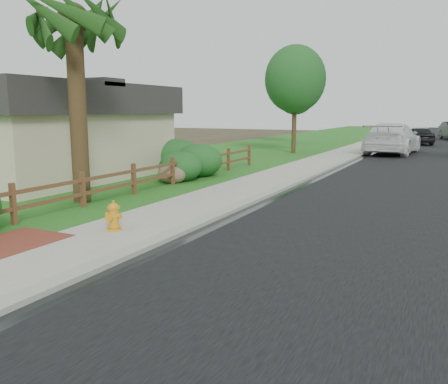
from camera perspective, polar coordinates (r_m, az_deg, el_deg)
The scene contains 20 objects.
ground at distance 10.08m, azimuth -12.37°, elevation -6.85°, with size 120.00×120.00×0.00m, color #362F1D.
road at distance 42.58m, azimuth 24.66°, elevation 5.09°, with size 8.00×90.00×0.02m, color black.
curb at distance 42.93m, azimuth 19.05°, elevation 5.55°, with size 0.40×90.00×0.12m, color gray.
wet_gutter at distance 42.89m, azimuth 19.51°, elevation 5.46°, with size 0.50×90.00×0.00m, color black.
sidewalk at distance 43.13m, azimuth 17.33°, elevation 5.64°, with size 2.20×90.00×0.10m, color gray.
grass_strip at distance 43.48m, azimuth 14.85°, elevation 5.76°, with size 1.60×90.00×0.06m, color #1C5D1A.
lawn_near at distance 44.84m, azimuth 8.31°, elevation 6.08°, with size 9.00×90.00×0.04m, color #1C5D1A.
brick_patch at distance 10.92m, azimuth -24.82°, elevation -5.94°, with size 1.60×2.40×0.11m, color brown.
ranch_fence at distance 17.09m, azimuth -8.36°, elevation 2.20°, with size 0.12×16.92×1.10m.
palm_tree at distance 15.38m, azimuth -17.71°, elevation 19.38°, with size 3.60×3.60×6.60m.
house at distance 22.44m, azimuth -23.34°, elevation 7.05°, with size 10.60×9.60×4.05m.
fire_hydrant at distance 11.24m, azimuth -13.12°, elevation -2.92°, with size 0.45×0.37×0.70m.
white_suv at distance 33.26m, azimuth 19.61°, elevation 6.10°, with size 2.81×6.92×2.01m, color white.
dark_car_mid at distance 43.33m, azimuth 22.37°, elevation 6.31°, with size 1.75×4.36×1.48m, color black.
boulder at distance 18.59m, azimuth -6.30°, elevation 2.16°, with size 1.18×0.88×0.79m, color brown.
shrub_b at distance 19.10m, azimuth -5.25°, elevation 3.04°, with size 1.74×1.74×1.22m, color #184117.
shrub_c at distance 20.37m, azimuth -3.03°, elevation 3.81°, with size 2.01×2.01×1.45m, color #184117.
shrub_d at distance 22.47m, azimuth -5.71°, elevation 4.44°, with size 2.24×2.24×1.53m, color #184117.
tree_near_left at distance 31.96m, azimuth 8.55°, elevation 13.27°, with size 3.97×3.97×7.04m.
tree_mid_left at distance 41.98m, azimuth 8.62°, elevation 11.84°, with size 3.58×3.58×6.41m.
Camera 1 is at (6.15, -7.46, 2.85)m, focal length 38.00 mm.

